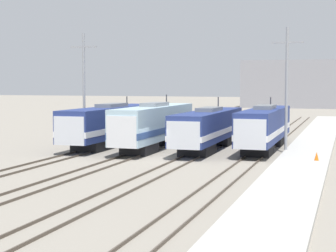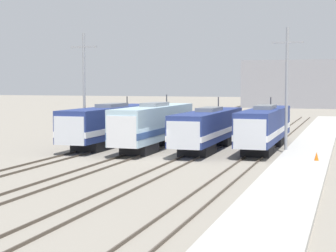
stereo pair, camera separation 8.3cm
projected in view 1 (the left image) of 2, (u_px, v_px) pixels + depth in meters
The scene contains 14 objects.
ground_plane at pixel (156, 159), 45.96m from camera, with size 400.00×400.00×0.00m, color gray.
rail_pair_far_left at pixel (74, 154), 48.26m from camera, with size 1.50×120.00×0.15m.
rail_pair_center_left at pixel (128, 157), 46.72m from camera, with size 1.51×120.00×0.15m.
rail_pair_center_right at pixel (186, 159), 45.18m from camera, with size 1.51×120.00×0.15m.
rail_pair_far_right at pixel (248, 162), 43.65m from camera, with size 1.50×120.00×0.15m.
locomotive_far_left at pixel (110, 124), 55.47m from camera, with size 3.10×18.13×4.79m.
locomotive_center_left at pixel (153, 125), 52.49m from camera, with size 2.88×16.41×5.05m.
locomotive_center_right at pixel (208, 128), 52.00m from camera, with size 3.02×17.31×4.82m.
locomotive_far_right at pixel (264, 127), 51.82m from camera, with size 2.88×16.93×4.81m.
catenary_tower_left at pixel (84, 86), 55.56m from camera, with size 2.84×0.27×11.10m.
catenary_tower_right at pixel (287, 86), 49.49m from camera, with size 2.84×0.27×11.10m.
platform at pixel (301, 163), 42.38m from camera, with size 4.00×120.00×0.29m.
traffic_cone at pixel (317, 156), 42.92m from camera, with size 0.35×0.35×0.67m.
depot_building at pixel (323, 84), 138.79m from camera, with size 39.19×12.13×11.76m.
Camera 1 is at (14.94, -43.11, 6.24)m, focal length 60.00 mm.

